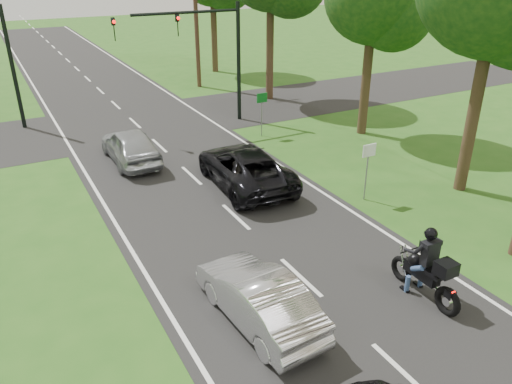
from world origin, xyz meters
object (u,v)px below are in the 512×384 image
at_px(traffic_signal, 205,43).
at_px(sign_white, 368,158).
at_px(sign_green, 262,104).
at_px(silver_suv, 130,145).
at_px(utility_pole_far, 196,7).
at_px(motorcycle_rider, 428,271).
at_px(silver_sedan, 258,297).
at_px(dark_suv, 245,167).

xyz_separation_m(traffic_signal, sign_white, (1.36, -11.02, -2.54)).
height_order(traffic_signal, sign_green, traffic_signal).
distance_m(silver_suv, traffic_signal, 6.93).
bearing_deg(utility_pole_far, silver_suv, -124.72).
bearing_deg(silver_suv, motorcycle_rider, 106.94).
distance_m(silver_sedan, utility_pole_far, 24.77).
height_order(silver_suv, traffic_signal, traffic_signal).
bearing_deg(utility_pole_far, dark_suv, -106.60).
xyz_separation_m(silver_sedan, silver_suv, (0.20, 11.63, 0.07)).
bearing_deg(dark_suv, silver_sedan, 68.82).
distance_m(motorcycle_rider, traffic_signal, 16.62).
xyz_separation_m(silver_sedan, traffic_signal, (5.22, 15.00, 3.46)).
xyz_separation_m(motorcycle_rider, silver_sedan, (-4.20, 1.26, -0.12)).
bearing_deg(silver_sedan, sign_green, -123.35).
distance_m(dark_suv, silver_sedan, 7.92).
height_order(motorcycle_rider, silver_sedan, motorcycle_rider).
bearing_deg(sign_white, traffic_signal, 97.05).
bearing_deg(sign_green, motorcycle_rider, -101.04).
bearing_deg(motorcycle_rider, sign_green, 79.72).
distance_m(silver_suv, utility_pole_far, 14.50).
height_order(dark_suv, sign_green, sign_green).
distance_m(traffic_signal, sign_white, 11.39).
bearing_deg(traffic_signal, dark_suv, -103.35).
bearing_deg(motorcycle_rider, utility_pole_far, 81.67).
height_order(silver_sedan, utility_pole_far, utility_pole_far).
height_order(silver_sedan, sign_white, sign_white).
bearing_deg(silver_suv, sign_white, 129.53).
height_order(dark_suv, silver_sedan, dark_suv).
relative_size(silver_sedan, sign_green, 1.89).
bearing_deg(sign_green, traffic_signal, 117.38).
distance_m(dark_suv, silver_suv, 5.46).
xyz_separation_m(silver_suv, sign_white, (6.38, -7.65, 0.85)).
bearing_deg(silver_suv, sign_green, -177.26).
relative_size(motorcycle_rider, traffic_signal, 0.37).
distance_m(motorcycle_rider, silver_suv, 13.49).
relative_size(silver_sedan, utility_pole_far, 0.40).
bearing_deg(traffic_signal, sign_green, -62.62).
bearing_deg(sign_green, dark_suv, -125.43).
height_order(dark_suv, silver_suv, silver_suv).
distance_m(dark_suv, traffic_signal, 8.73).
bearing_deg(silver_suv, utility_pole_far, -125.01).
bearing_deg(utility_pole_far, sign_white, -94.51).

